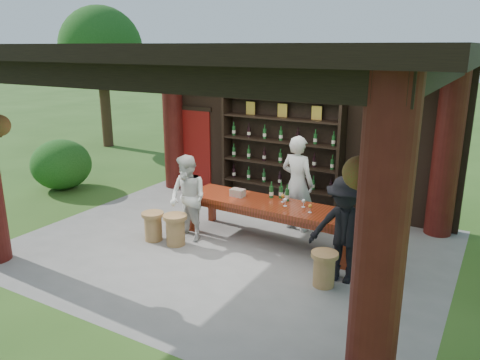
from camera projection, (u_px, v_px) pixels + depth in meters
The scene contains 15 objects.
ground at pixel (229, 247), 8.40m from camera, with size 90.00×90.00×0.00m, color #2D5119.
pavilion at pixel (240, 126), 8.17m from camera, with size 7.50×6.00×3.60m.
wine_shelf at pixel (280, 153), 10.18m from camera, with size 2.76×0.42×2.43m.
tasting_table at pixel (271, 209), 8.46m from camera, with size 3.33×0.96×0.75m.
stool_near_left at pixel (175, 229), 8.41m from camera, with size 0.43×0.43×0.57m.
stool_near_right at pixel (324, 268), 6.97m from camera, with size 0.41×0.41×0.54m.
stool_far_left at pixel (153, 226), 8.62m from camera, with size 0.41×0.41×0.54m.
host at pixel (297, 183), 8.97m from camera, with size 0.68×0.45×1.87m, color silver.
guest_woman at pixel (188, 198), 8.55m from camera, with size 0.77×0.60×1.59m, color silver.
guest_man at pixel (344, 230), 6.98m from camera, with size 1.07×0.61×1.65m, color black.
table_bottles at pixel (280, 191), 8.61m from camera, with size 0.41×0.18×0.31m.
table_glasses at pixel (295, 203), 8.20m from camera, with size 0.70×0.34×0.15m.
napkin_basket at pixel (238, 193), 8.78m from camera, with size 0.26×0.18×0.14m, color #BF6672.
shrubs at pixel (393, 230), 7.75m from camera, with size 18.78×8.50×1.36m.
trees at pixel (467, 53), 7.52m from camera, with size 21.41×10.72×4.80m.
Camera 1 is at (4.04, -6.61, 3.48)m, focal length 35.00 mm.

